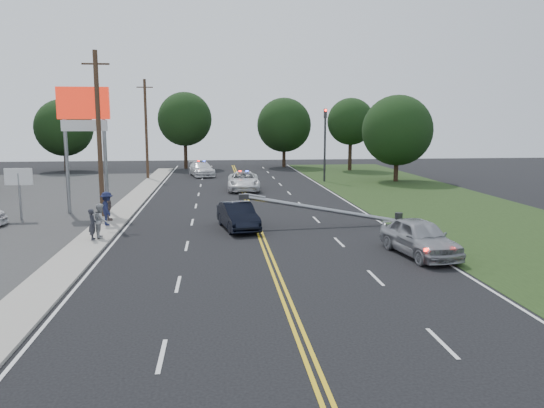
{
  "coord_description": "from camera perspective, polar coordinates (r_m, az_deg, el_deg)",
  "views": [
    {
      "loc": [
        -2.25,
        -20.88,
        5.9
      ],
      "look_at": [
        0.56,
        5.65,
        1.7
      ],
      "focal_mm": 35.0,
      "sensor_mm": 36.0,
      "label": 1
    }
  ],
  "objects": [
    {
      "name": "emergency_b",
      "position": [
        57.56,
        -7.59,
        3.76
      ],
      "size": [
        3.23,
        5.68,
        1.55
      ],
      "primitive_type": "imported",
      "rotation": [
        0.0,
        0.0,
        0.21
      ],
      "color": "silver",
      "rests_on": "ground"
    },
    {
      "name": "ground",
      "position": [
        21.81,
        0.1,
        -6.74
      ],
      "size": [
        120.0,
        120.0,
        0.0
      ],
      "primitive_type": "plane",
      "color": "black",
      "rests_on": "ground"
    },
    {
      "name": "tree_6",
      "position": [
        66.93,
        -9.36,
        8.99
      ],
      "size": [
        6.61,
        6.61,
        9.41
      ],
      "color": "black",
      "rests_on": "ground"
    },
    {
      "name": "tree_5",
      "position": [
        67.28,
        -21.48,
        7.64
      ],
      "size": [
        6.66,
        6.66,
        8.43
      ],
      "color": "black",
      "rests_on": "ground"
    },
    {
      "name": "grass_verge",
      "position": [
        35.16,
        20.68,
        -1.29
      ],
      "size": [
        12.0,
        80.0,
        0.01
      ],
      "primitive_type": "cube",
      "color": "#1E3012",
      "rests_on": "ground"
    },
    {
      "name": "traffic_signal",
      "position": [
        51.99,
        5.72,
        7.03
      ],
      "size": [
        0.28,
        0.41,
        7.05
      ],
      "color": "#2D2D30",
      "rests_on": "ground"
    },
    {
      "name": "waiting_sedan",
      "position": [
        24.28,
        15.61,
        -3.47
      ],
      "size": [
        2.61,
        5.02,
        1.63
      ],
      "primitive_type": "imported",
      "rotation": [
        0.0,
        0.0,
        0.15
      ],
      "color": "#95969C",
      "rests_on": "ground"
    },
    {
      "name": "centerline_yellow",
      "position": [
        31.52,
        -1.84,
        -1.83
      ],
      "size": [
        0.36,
        80.0,
        0.0
      ],
      "primitive_type": "cube",
      "color": "gold",
      "rests_on": "ground"
    },
    {
      "name": "tree_7",
      "position": [
        68.2,
        1.31,
        8.49
      ],
      "size": [
        6.88,
        6.88,
        8.81
      ],
      "color": "black",
      "rests_on": "ground"
    },
    {
      "name": "bystander_a",
      "position": [
        27.39,
        -18.74,
        -2.08
      ],
      "size": [
        0.44,
        0.6,
        1.53
      ],
      "primitive_type": "imported",
      "rotation": [
        0.0,
        0.0,
        1.7
      ],
      "color": "#27282F",
      "rests_on": "sidewalk"
    },
    {
      "name": "small_sign",
      "position": [
        35.1,
        -25.58,
        2.24
      ],
      "size": [
        1.6,
        0.14,
        3.1
      ],
      "color": "gray",
      "rests_on": "ground"
    },
    {
      "name": "sidewalk",
      "position": [
        32.02,
        -17.01,
        -1.96
      ],
      "size": [
        1.8,
        70.0,
        0.12
      ],
      "primitive_type": "cube",
      "color": "#9B968C",
      "rests_on": "ground"
    },
    {
      "name": "bystander_d",
      "position": [
        32.34,
        -17.17,
        -0.29
      ],
      "size": [
        0.6,
        1.02,
        1.62
      ],
      "primitive_type": "imported",
      "rotation": [
        0.0,
        0.0,
        1.8
      ],
      "color": "#5F4F4C",
      "rests_on": "sidewalk"
    },
    {
      "name": "emergency_a",
      "position": [
        45.51,
        -3.08,
        2.49
      ],
      "size": [
        2.82,
        5.8,
        1.59
      ],
      "primitive_type": "imported",
      "rotation": [
        0.0,
        0.0,
        -0.03
      ],
      "color": "white",
      "rests_on": "ground"
    },
    {
      "name": "utility_pole_far",
      "position": [
        55.33,
        -13.38,
        7.86
      ],
      "size": [
        1.6,
        0.28,
        10.0
      ],
      "color": "#382619",
      "rests_on": "ground"
    },
    {
      "name": "crashed_sedan",
      "position": [
        29.09,
        -3.69,
        -1.3
      ],
      "size": [
        2.35,
        4.67,
        1.47
      ],
      "primitive_type": "imported",
      "rotation": [
        0.0,
        0.0,
        0.19
      ],
      "color": "black",
      "rests_on": "ground"
    },
    {
      "name": "pylon_sign",
      "position": [
        35.84,
        -19.57,
        8.59
      ],
      "size": [
        3.2,
        0.35,
        8.0
      ],
      "color": "gray",
      "rests_on": "ground"
    },
    {
      "name": "tree_8",
      "position": [
        64.46,
        8.47,
        8.75
      ],
      "size": [
        5.57,
        5.57,
        8.6
      ],
      "color": "black",
      "rests_on": "ground"
    },
    {
      "name": "utility_pole_mid",
      "position": [
        33.62,
        -18.11,
        7.12
      ],
      "size": [
        1.6,
        0.28,
        10.0
      ],
      "color": "#382619",
      "rests_on": "ground"
    },
    {
      "name": "tree_9",
      "position": [
        53.35,
        13.34,
        7.71
      ],
      "size": [
        6.83,
        6.83,
        8.39
      ],
      "color": "black",
      "rests_on": "ground"
    },
    {
      "name": "bystander_c",
      "position": [
        30.89,
        -17.33,
        -0.46
      ],
      "size": [
        1.07,
        1.39,
        1.89
      ],
      "primitive_type": "imported",
      "rotation": [
        0.0,
        0.0,
        1.91
      ],
      "color": "#1A1F41",
      "rests_on": "sidewalk"
    },
    {
      "name": "bystander_b",
      "position": [
        27.76,
        -17.94,
        -1.7
      ],
      "size": [
        0.78,
        0.93,
        1.72
      ],
      "primitive_type": "imported",
      "rotation": [
        0.0,
        0.0,
        1.74
      ],
      "color": "#A5A6AA",
      "rests_on": "sidewalk"
    },
    {
      "name": "fallen_streetlight",
      "position": [
        30.01,
        6.43,
        -0.67
      ],
      "size": [
        9.36,
        0.44,
        1.91
      ],
      "color": "#2D2D30",
      "rests_on": "ground"
    }
  ]
}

